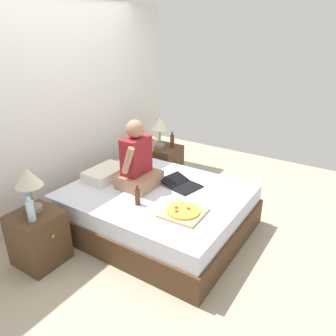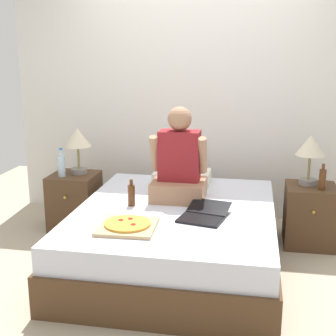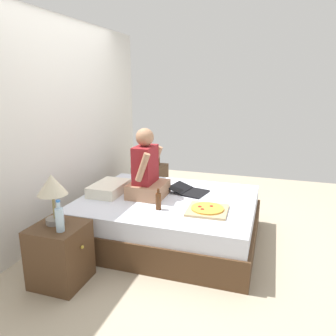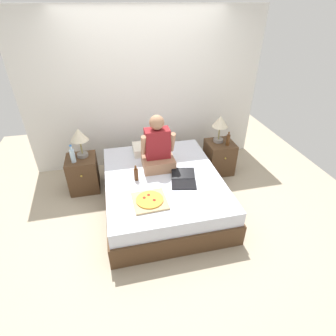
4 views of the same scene
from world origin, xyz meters
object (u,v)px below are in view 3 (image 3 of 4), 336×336
Objects in this scene: laptop at (191,191)px; pizza_box at (207,210)px; bed at (168,218)px; nightstand_left at (60,254)px; beer_bottle_on_bed at (158,201)px; lamp_on_left_nightstand at (52,188)px; lamp_on_right_nightstand at (146,144)px; nightstand_right at (150,183)px; person_seated at (147,172)px; beer_bottle at (158,159)px; water_bottle at (60,219)px.

laptop reaches higher than pizza_box.
nightstand_left is (-1.12, 0.64, 0.03)m from bed.
lamp_on_left_nightstand is at bearing 135.28° from beer_bottle_on_bed.
lamp_on_left_nightstand is at bearing 147.24° from bed.
lamp_on_right_nightstand is 1.64m from beer_bottle_on_bed.
lamp_on_right_nightstand is (-0.03, 0.05, 0.60)m from nightstand_right.
lamp_on_left_nightstand is 1.16m from person_seated.
lamp_on_right_nightstand reaches higher than nightstand_right.
beer_bottle is (0.10, -0.15, -0.23)m from lamp_on_right_nightstand.
laptop reaches higher than nightstand_right.
person_seated is (-1.13, -0.40, 0.51)m from nightstand_right.
person_seated is (-0.01, 0.25, 0.54)m from bed.
water_bottle is at bearing 179.76° from beer_bottle.
beer_bottle reaches higher than beer_bottle_on_bed.
pizza_box is at bearing -78.49° from beer_bottle_on_bed.
beer_bottle_on_bed is at bearing -177.36° from bed.
beer_bottle_on_bed is (0.76, -0.66, 0.31)m from nightstand_left.
nightstand_right is at bearing -59.07° from lamp_on_right_nightstand.
water_bottle is at bearing 152.34° from laptop.
lamp_on_left_nightstand reaches higher than pizza_box.
water_bottle is 2.35m from nightstand_right.
lamp_on_right_nightstand reaches higher than water_bottle.
laptop is at bearing 30.96° from pizza_box.
laptop is at bearing -34.11° from lamp_on_left_nightstand.
lamp_on_left_nightstand is 1.50m from pizza_box.
lamp_on_right_nightstand is at bearing 123.69° from beer_bottle.
beer_bottle is 0.29× the size of person_seated.
water_bottle is at bearing 155.18° from bed.
laptop is (0.26, -0.45, -0.27)m from person_seated.
nightstand_left is 1.17× the size of laptop.
beer_bottle is (2.31, -0.10, 0.37)m from nightstand_left.
bed is at bearing -147.48° from lamp_on_right_nightstand.
nightstand_right is 2.39× the size of beer_bottle.
nightstand_left reaches higher than bed.
pizza_box is at bearing -140.21° from nightstand_right.
bed is 4.17× the size of laptop.
lamp_on_left_nightstand is 1.08× the size of pizza_box.
nightstand_left is 1.22× the size of lamp_on_right_nightstand.
nightstand_right is (2.32, 0.09, -0.39)m from water_bottle.
lamp_on_left_nightstand and lamp_on_right_nightstand have the same top height.
nightstand_left is 2.29m from lamp_on_right_nightstand.
beer_bottle is (2.27, -0.15, -0.23)m from lamp_on_left_nightstand.
laptop is at bearing -141.68° from beer_bottle.
lamp_on_right_nightstand is 2.05× the size of beer_bottle_on_bed.
laptop is 1.13× the size of pizza_box.
water_bottle is 1.64m from laptop.
bed is at bearing -86.74° from person_seated.
nightstand_left is at bearing 138.91° from beer_bottle_on_bed.
pizza_box is at bearing -149.04° from laptop.
lamp_on_left_nightstand is at bearing 178.70° from nightstand_right.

